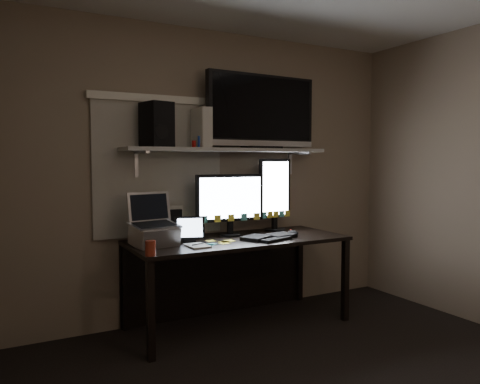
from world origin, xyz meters
TOP-DOWN VIEW (x-y plane):
  - back_wall at (0.00, 1.80)m, footprint 3.60×0.00m
  - window_blinds at (-0.55, 1.79)m, footprint 1.10×0.02m
  - desk at (0.00, 1.55)m, footprint 1.80×0.75m
  - wall_shelf at (0.00, 1.62)m, footprint 1.80×0.35m
  - monitor_landscape at (0.00, 1.58)m, footprint 0.62×0.09m
  - monitor_portrait at (0.49, 1.64)m, footprint 0.34×0.09m
  - keyboard at (0.22, 1.31)m, footprint 0.51×0.32m
  - mouse at (0.51, 1.36)m, footprint 0.08×0.12m
  - notepad at (-0.44, 1.26)m, footprint 0.15×0.21m
  - tablet at (-0.42, 1.45)m, footprint 0.25×0.16m
  - file_sorter at (-0.51, 1.70)m, footprint 0.21×0.10m
  - laptop at (-0.71, 1.44)m, footprint 0.39×0.34m
  - cup at (-0.85, 1.10)m, footprint 0.08×0.08m
  - sticky_notes at (-0.20, 1.37)m, footprint 0.37×0.31m
  - tv at (0.35, 1.64)m, footprint 1.09×0.25m
  - game_console at (-0.23, 1.65)m, footprint 0.09×0.28m
  - speaker at (-0.63, 1.61)m, footprint 0.24×0.27m
  - bottles at (-0.27, 1.59)m, footprint 0.20×0.09m

SIDE VIEW (x-z plane):
  - desk at x=0.00m, z-range 0.19..0.92m
  - sticky_notes at x=-0.20m, z-range 0.73..0.73m
  - notepad at x=-0.44m, z-range 0.73..0.74m
  - keyboard at x=0.22m, z-range 0.73..0.76m
  - mouse at x=0.51m, z-range 0.73..0.77m
  - cup at x=-0.85m, z-range 0.73..0.83m
  - tablet at x=-0.42m, z-range 0.73..0.94m
  - file_sorter at x=-0.51m, z-range 0.73..0.99m
  - laptop at x=-0.71m, z-range 0.73..1.13m
  - monitor_landscape at x=0.00m, z-range 0.73..1.27m
  - monitor_portrait at x=0.49m, z-range 0.73..1.40m
  - back_wall at x=0.00m, z-range -0.55..3.05m
  - window_blinds at x=-0.55m, z-range 0.75..1.85m
  - wall_shelf at x=0.00m, z-range 1.45..1.48m
  - bottles at x=-0.27m, z-range 1.48..1.61m
  - game_console at x=-0.23m, z-range 1.48..1.81m
  - speaker at x=-0.63m, z-range 1.48..1.83m
  - tv at x=0.35m, z-range 1.48..2.13m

